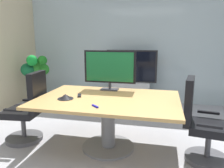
{
  "coord_description": "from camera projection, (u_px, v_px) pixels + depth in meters",
  "views": [
    {
      "loc": [
        0.68,
        -2.71,
        1.57
      ],
      "look_at": [
        -0.06,
        0.44,
        0.9
      ],
      "focal_mm": 35.28,
      "sensor_mm": 36.0,
      "label": 1
    }
  ],
  "objects": [
    {
      "name": "remote_control",
      "position": [
        79.0,
        95.0,
        3.2
      ],
      "size": [
        0.1,
        0.18,
        0.02
      ],
      "primitive_type": "cube",
      "rotation": [
        0.0,
        0.0,
        0.34
      ],
      "color": "black",
      "rests_on": "conference_table"
    },
    {
      "name": "potted_plant",
      "position": [
        36.0,
        75.0,
        5.27
      ],
      "size": [
        0.64,
        0.64,
        1.21
      ],
      "color": "brown",
      "rests_on": "ground"
    },
    {
      "name": "whiteboard_marker",
      "position": [
        95.0,
        106.0,
        2.68
      ],
      "size": [
        0.11,
        0.1,
        0.02
      ],
      "primitive_type": "cube",
      "rotation": [
        0.0,
        0.0,
        -0.72
      ],
      "color": "#1919A5",
      "rests_on": "conference_table"
    },
    {
      "name": "office_chair_right",
      "position": [
        201.0,
        127.0,
        2.83
      ],
      "size": [
        0.63,
        0.61,
        1.09
      ],
      "rotation": [
        0.0,
        0.0,
        1.41
      ],
      "color": "#4C4C51",
      "rests_on": "ground"
    },
    {
      "name": "conference_table",
      "position": [
        108.0,
        110.0,
        3.13
      ],
      "size": [
        1.97,
        1.34,
        0.75
      ],
      "color": "#B2894C",
      "rests_on": "ground"
    },
    {
      "name": "wall_back_glass_partition",
      "position": [
        136.0,
        46.0,
        5.48
      ],
      "size": [
        5.65,
        0.1,
        2.81
      ],
      "primitive_type": "cube",
      "color": "#9EB2B7",
      "rests_on": "ground"
    },
    {
      "name": "conference_phone",
      "position": [
        65.0,
        97.0,
        3.04
      ],
      "size": [
        0.22,
        0.22,
        0.07
      ],
      "color": "black",
      "rests_on": "conference_table"
    },
    {
      "name": "wall_display_unit",
      "position": [
        131.0,
        86.0,
        5.34
      ],
      "size": [
        1.2,
        0.36,
        1.31
      ],
      "color": "#B7BABC",
      "rests_on": "ground"
    },
    {
      "name": "tv_monitor",
      "position": [
        110.0,
        68.0,
        3.52
      ],
      "size": [
        0.84,
        0.18,
        0.64
      ],
      "color": "#333338",
      "rests_on": "conference_table"
    },
    {
      "name": "office_chair_left",
      "position": [
        28.0,
        113.0,
        3.38
      ],
      "size": [
        0.62,
        0.6,
        1.09
      ],
      "rotation": [
        0.0,
        0.0,
        -1.47
      ],
      "color": "#4C4C51",
      "rests_on": "ground"
    },
    {
      "name": "ground_plane",
      "position": [
        109.0,
        154.0,
        3.05
      ],
      "size": [
        6.68,
        6.68,
        0.0
      ],
      "primitive_type": "plane",
      "color": "#99999E"
    }
  ]
}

